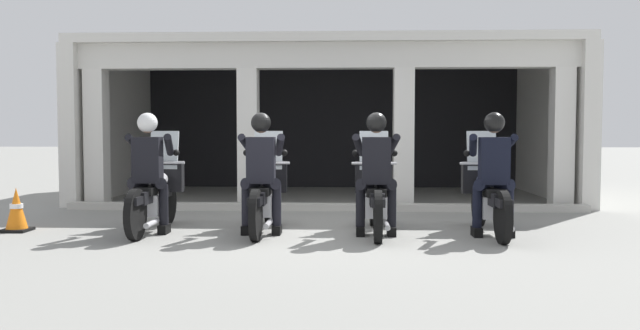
{
  "coord_description": "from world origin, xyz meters",
  "views": [
    {
      "loc": [
        0.38,
        -8.44,
        1.36
      ],
      "look_at": [
        0.0,
        0.22,
        0.88
      ],
      "focal_mm": 35.72,
      "sensor_mm": 36.0,
      "label": 1
    }
  ],
  "objects_px": {
    "police_officer_far_right": "(493,163)",
    "traffic_cone_flank": "(16,210)",
    "police_officer_far_left": "(148,162)",
    "police_officer_center_left": "(261,163)",
    "motorcycle_center_left": "(264,194)",
    "motorcycle_far_left": "(155,193)",
    "police_officer_center_right": "(376,163)",
    "motorcycle_center_right": "(375,195)",
    "motorcycle_far_right": "(488,195)"
  },
  "relations": [
    {
      "from": "police_officer_center_right",
      "to": "motorcycle_far_right",
      "type": "bearing_deg",
      "value": 13.03
    },
    {
      "from": "police_officer_far_left",
      "to": "police_officer_far_right",
      "type": "distance_m",
      "value": 4.46
    },
    {
      "from": "police_officer_center_left",
      "to": "traffic_cone_flank",
      "type": "height_order",
      "value": "police_officer_center_left"
    },
    {
      "from": "motorcycle_far_left",
      "to": "police_officer_far_left",
      "type": "distance_m",
      "value": 0.52
    },
    {
      "from": "police_officer_center_right",
      "to": "motorcycle_center_left",
      "type": "bearing_deg",
      "value": 169.99
    },
    {
      "from": "motorcycle_center_left",
      "to": "police_officer_center_right",
      "type": "height_order",
      "value": "police_officer_center_right"
    },
    {
      "from": "police_officer_center_right",
      "to": "police_officer_far_right",
      "type": "bearing_deg",
      "value": 2.22
    },
    {
      "from": "police_officer_far_left",
      "to": "motorcycle_center_left",
      "type": "relative_size",
      "value": 0.78
    },
    {
      "from": "motorcycle_far_left",
      "to": "traffic_cone_flank",
      "type": "relative_size",
      "value": 3.46
    },
    {
      "from": "motorcycle_center_left",
      "to": "motorcycle_far_right",
      "type": "xyz_separation_m",
      "value": [
        2.97,
        -0.05,
        0.0
      ]
    },
    {
      "from": "police_officer_far_left",
      "to": "motorcycle_center_right",
      "type": "xyz_separation_m",
      "value": [
        2.97,
        0.24,
        -0.44
      ]
    },
    {
      "from": "police_officer_center_left",
      "to": "police_officer_far_right",
      "type": "bearing_deg",
      "value": 4.71
    },
    {
      "from": "police_officer_far_left",
      "to": "police_officer_center_left",
      "type": "height_order",
      "value": "same"
    },
    {
      "from": "motorcycle_far_right",
      "to": "traffic_cone_flank",
      "type": "relative_size",
      "value": 3.46
    },
    {
      "from": "police_officer_far_left",
      "to": "police_officer_center_right",
      "type": "relative_size",
      "value": 1.0
    },
    {
      "from": "police_officer_far_right",
      "to": "police_officer_far_left",
      "type": "bearing_deg",
      "value": 177.54
    },
    {
      "from": "police_officer_far_left",
      "to": "traffic_cone_flank",
      "type": "distance_m",
      "value": 1.95
    },
    {
      "from": "police_officer_far_left",
      "to": "police_officer_center_left",
      "type": "xyz_separation_m",
      "value": [
        1.49,
        0.01,
        0.0
      ]
    },
    {
      "from": "police_officer_center_right",
      "to": "motorcycle_far_right",
      "type": "height_order",
      "value": "police_officer_center_right"
    },
    {
      "from": "police_officer_far_right",
      "to": "traffic_cone_flank",
      "type": "xyz_separation_m",
      "value": [
        -6.29,
        0.14,
        -0.65
      ]
    },
    {
      "from": "police_officer_center_right",
      "to": "motorcycle_far_right",
      "type": "relative_size",
      "value": 0.78
    },
    {
      "from": "motorcycle_far_right",
      "to": "police_officer_far_right",
      "type": "relative_size",
      "value": 1.29
    },
    {
      "from": "motorcycle_far_left",
      "to": "police_officer_center_left",
      "type": "bearing_deg",
      "value": -10.76
    },
    {
      "from": "traffic_cone_flank",
      "to": "police_officer_far_left",
      "type": "bearing_deg",
      "value": -2.84
    },
    {
      "from": "police_officer_far_left",
      "to": "police_officer_far_right",
      "type": "xyz_separation_m",
      "value": [
        4.46,
        -0.05,
        0.0
      ]
    },
    {
      "from": "police_officer_center_right",
      "to": "police_officer_far_left",
      "type": "bearing_deg",
      "value": -178.29
    },
    {
      "from": "police_officer_center_left",
      "to": "motorcycle_center_right",
      "type": "distance_m",
      "value": 1.57
    },
    {
      "from": "motorcycle_center_left",
      "to": "police_officer_center_left",
      "type": "bearing_deg",
      "value": -84.54
    },
    {
      "from": "police_officer_far_left",
      "to": "police_officer_center_left",
      "type": "bearing_deg",
      "value": 0.06
    },
    {
      "from": "police_officer_center_left",
      "to": "police_officer_center_right",
      "type": "bearing_deg",
      "value": 3.96
    },
    {
      "from": "motorcycle_far_left",
      "to": "police_officer_center_right",
      "type": "bearing_deg",
      "value": -6.37
    },
    {
      "from": "motorcycle_far_left",
      "to": "police_officer_center_right",
      "type": "distance_m",
      "value": 3.02
    },
    {
      "from": "police_officer_center_right",
      "to": "motorcycle_far_right",
      "type": "xyz_separation_m",
      "value": [
        1.49,
        0.28,
        -0.44
      ]
    },
    {
      "from": "motorcycle_center_left",
      "to": "police_officer_far_right",
      "type": "bearing_deg",
      "value": -0.73
    },
    {
      "from": "police_officer_far_left",
      "to": "traffic_cone_flank",
      "type": "height_order",
      "value": "police_officer_far_left"
    },
    {
      "from": "motorcycle_far_left",
      "to": "police_officer_center_right",
      "type": "height_order",
      "value": "police_officer_center_right"
    },
    {
      "from": "police_officer_far_right",
      "to": "motorcycle_far_left",
      "type": "bearing_deg",
      "value": 173.9
    },
    {
      "from": "police_officer_far_left",
      "to": "motorcycle_far_right",
      "type": "bearing_deg",
      "value": 2.89
    },
    {
      "from": "motorcycle_center_right",
      "to": "police_officer_far_left",
      "type": "bearing_deg",
      "value": -172.83
    },
    {
      "from": "police_officer_far_right",
      "to": "motorcycle_center_left",
      "type": "bearing_deg",
      "value": 171.69
    },
    {
      "from": "motorcycle_far_right",
      "to": "motorcycle_center_left",
      "type": "bearing_deg",
      "value": 177.13
    },
    {
      "from": "motorcycle_center_left",
      "to": "police_officer_center_right",
      "type": "relative_size",
      "value": 1.29
    },
    {
      "from": "motorcycle_center_left",
      "to": "police_officer_far_right",
      "type": "relative_size",
      "value": 1.29
    },
    {
      "from": "motorcycle_far_right",
      "to": "motorcycle_far_left",
      "type": "bearing_deg",
      "value": 177.54
    },
    {
      "from": "motorcycle_center_left",
      "to": "motorcycle_center_right",
      "type": "xyz_separation_m",
      "value": [
        1.49,
        -0.05,
        0.0
      ]
    },
    {
      "from": "motorcycle_far_right",
      "to": "traffic_cone_flank",
      "type": "distance_m",
      "value": 6.3
    },
    {
      "from": "police_officer_center_right",
      "to": "motorcycle_center_right",
      "type": "bearing_deg",
      "value": 92.23
    },
    {
      "from": "motorcycle_center_right",
      "to": "police_officer_center_right",
      "type": "height_order",
      "value": "police_officer_center_right"
    },
    {
      "from": "motorcycle_center_right",
      "to": "motorcycle_far_right",
      "type": "bearing_deg",
      "value": 2.22
    },
    {
      "from": "traffic_cone_flank",
      "to": "motorcycle_far_left",
      "type": "bearing_deg",
      "value": 6.01
    }
  ]
}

